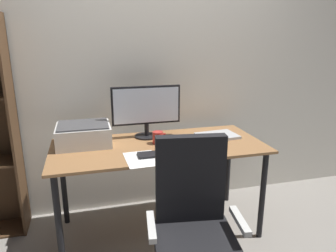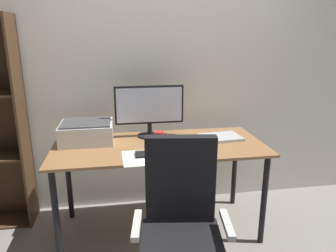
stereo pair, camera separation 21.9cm
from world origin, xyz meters
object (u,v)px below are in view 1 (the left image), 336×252
(coffee_mug, at_px, (158,138))
(monitor, at_px, (146,108))
(printer, at_px, (84,134))
(mouse, at_px, (186,149))
(desk, at_px, (159,155))
(laptop, at_px, (217,136))
(office_chair, at_px, (194,237))
(keyboard, at_px, (159,154))

(coffee_mug, bearing_deg, monitor, 106.21)
(coffee_mug, bearing_deg, printer, 166.94)
(coffee_mug, bearing_deg, mouse, -54.64)
(desk, bearing_deg, coffee_mug, 82.32)
(monitor, xyz_separation_m, coffee_mug, (0.05, -0.19, -0.20))
(monitor, xyz_separation_m, mouse, (0.21, -0.41, -0.23))
(laptop, distance_m, office_chair, 1.02)
(keyboard, relative_size, mouse, 3.02)
(coffee_mug, height_order, laptop, coffee_mug)
(monitor, distance_m, coffee_mug, 0.28)
(printer, bearing_deg, keyboard, -36.99)
(mouse, bearing_deg, office_chair, -90.56)
(laptop, bearing_deg, mouse, -149.52)
(laptop, bearing_deg, desk, -177.96)
(mouse, distance_m, printer, 0.79)
(monitor, bearing_deg, mouse, -62.68)
(office_chair, bearing_deg, monitor, 102.02)
(desk, distance_m, keyboard, 0.24)
(desk, xyz_separation_m, laptop, (0.51, 0.06, 0.09))
(mouse, bearing_deg, coffee_mug, 138.65)
(laptop, relative_size, office_chair, 0.32)
(monitor, height_order, keyboard, monitor)
(mouse, xyz_separation_m, printer, (-0.71, 0.35, 0.06))
(mouse, height_order, printer, printer)
(desk, relative_size, keyboard, 5.55)
(coffee_mug, height_order, printer, printer)
(keyboard, distance_m, printer, 0.63)
(keyboard, xyz_separation_m, laptop, (0.56, 0.28, 0.00))
(desk, xyz_separation_m, monitor, (-0.05, 0.22, 0.32))
(desk, relative_size, mouse, 16.77)
(desk, bearing_deg, laptop, 6.92)
(monitor, xyz_separation_m, laptop, (0.56, -0.16, -0.23))
(keyboard, xyz_separation_m, coffee_mug, (0.06, 0.25, 0.04))
(desk, bearing_deg, keyboard, -103.64)
(monitor, height_order, coffee_mug, monitor)
(coffee_mug, height_order, office_chair, office_chair)
(mouse, xyz_separation_m, coffee_mug, (-0.16, 0.22, 0.03))
(keyboard, distance_m, office_chair, 0.64)
(coffee_mug, xyz_separation_m, office_chair, (0.01, -0.81, -0.33))
(monitor, distance_m, office_chair, 1.13)
(desk, height_order, mouse, mouse)
(mouse, relative_size, printer, 0.24)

